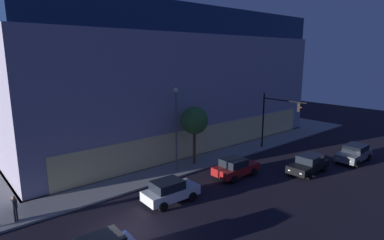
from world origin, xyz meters
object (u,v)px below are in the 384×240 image
Objects in this scene: pedestrian_waiting at (15,206)px; street_lamp_sidewalk at (176,119)px; modern_building at (154,78)px; car_white at (170,191)px; car_red at (235,167)px; sidewalk_tree at (194,121)px; car_black at (309,164)px; car_grey at (354,153)px; traffic_light_far_corner at (276,113)px.

street_lamp_sidewalk is at bearing 2.58° from pedestrian_waiting.
modern_building reaches higher than car_white.
modern_building is 8.75× the size of car_red.
sidewalk_tree reaches higher than pedestrian_waiting.
car_red is at bearing 147.71° from car_black.
car_black is 0.95× the size of car_grey.
modern_building is at bearing 113.15° from car_grey.
traffic_light_far_corner is 8.83m from car_grey.
modern_building is 22.26m from car_black.
car_red is at bearing -166.11° from traffic_light_far_corner.
car_red is at bearing -80.60° from sidewalk_tree.
sidewalk_tree is 1.24× the size of car_black.
traffic_light_far_corner is at bearing 62.23° from car_black.
modern_building is 16.52m from traffic_light_far_corner.
modern_building is 21.36m from car_white.
car_white is 0.92× the size of car_black.
street_lamp_sidewalk is 1.35× the size of sidewalk_tree.
street_lamp_sidewalk is 4.46× the size of pedestrian_waiting.
car_grey is (9.54, -22.31, -6.94)m from modern_building.
street_lamp_sidewalk reaches higher than traffic_light_far_corner.
pedestrian_waiting is at bearing -176.83° from sidewalk_tree.
car_red reaches higher than car_black.
pedestrian_waiting is 10.28m from car_white.
traffic_light_far_corner reaches higher than car_black.
car_grey is at bearing -22.60° from car_red.
pedestrian_waiting is 0.38× the size of car_black.
car_red is at bearing 157.40° from car_grey.
modern_building is at bearing 59.34° from car_white.
car_white is at bearing -23.25° from pedestrian_waiting.
pedestrian_waiting reaches higher than car_red.
street_lamp_sidewalk is 14.21m from pedestrian_waiting.
sidewalk_tree is 3.30× the size of pedestrian_waiting.
pedestrian_waiting is at bearing -145.99° from modern_building.
street_lamp_sidewalk is 18.80m from car_grey.
street_lamp_sidewalk reaches higher than sidewalk_tree.
car_grey is at bearing -66.85° from modern_building.
sidewalk_tree is at bearing 36.60° from car_white.
modern_building is 6.01× the size of traffic_light_far_corner.
traffic_light_far_corner is at bearing -67.25° from modern_building.
pedestrian_waiting is 0.40× the size of car_red.
car_white is at bearing -178.27° from car_red.
sidewalk_tree is at bearing -106.31° from modern_building.
car_red is 0.89× the size of car_grey.
car_red is (-9.10, -2.25, -3.52)m from traffic_light_far_corner.
pedestrian_waiting is (-26.00, 1.58, -3.19)m from traffic_light_far_corner.
car_red is (16.89, -3.83, -0.32)m from pedestrian_waiting.
traffic_light_far_corner is 3.63× the size of pedestrian_waiting.
traffic_light_far_corner is at bearing 8.51° from car_white.
street_lamp_sidewalk is (-6.08, -12.71, -2.79)m from modern_building.
traffic_light_far_corner reaches higher than car_grey.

